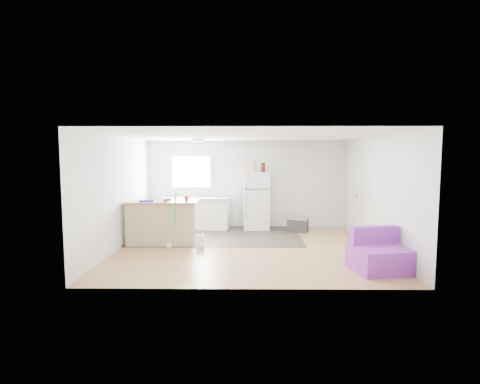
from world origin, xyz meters
The scene contains 19 objects.
room centered at (0.00, 0.00, 1.20)m, with size 5.51×5.01×2.41m.
vinyl_zone centered at (-0.73, 1.25, 0.00)m, with size 4.05×2.50×0.00m, color #2D2622.
window centered at (-1.55, 2.49, 1.55)m, with size 1.18×0.06×0.98m.
interior_door centered at (2.72, 1.55, 1.02)m, with size 0.11×0.92×2.10m.
ceiling_fixture centered at (-1.20, 1.20, 2.36)m, with size 0.30×0.30×0.07m, color white.
kitchen_cabinets centered at (-1.43, 2.20, 0.43)m, with size 1.96×0.78×1.12m.
peninsula centered at (-1.93, 0.32, 0.50)m, with size 1.61×0.64×0.98m.
refrigerator centered at (0.25, 2.16, 0.78)m, with size 0.71×0.67×1.55m.
cooler centered at (1.33, 1.77, 0.20)m, with size 0.62×0.53×0.40m.
purple_seat centered at (2.26, -1.52, 0.26)m, with size 1.01×0.97×0.72m.
cleaner_jug centered at (-1.03, 0.07, 0.15)m, with size 0.17×0.14×0.33m.
mop centered at (-1.65, -0.04, 0.23)m, with size 0.26×0.33×1.20m.
red_cup centered at (-1.36, 0.38, 1.04)m, with size 0.08×0.08×0.12m, color red.
blue_tray centered at (-2.22, 0.24, 1.00)m, with size 0.30×0.22×0.04m, color #1619CF.
tool_a centered at (-1.79, 0.43, 1.00)m, with size 0.14×0.05×0.03m, color black.
tool_b centered at (-1.81, 0.22, 0.99)m, with size 0.10×0.04×0.03m, color black.
cardboard_box centered at (0.09, 2.13, 1.70)m, with size 0.20×0.10×0.30m, color tan.
bottle_left centered at (0.41, 2.11, 1.67)m, with size 0.07×0.07×0.25m, color #3C170B.
bottle_right centered at (0.45, 2.16, 1.67)m, with size 0.07×0.07×0.25m, color #3C170B.
Camera 1 is at (-0.07, -7.91, 1.97)m, focal length 28.00 mm.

